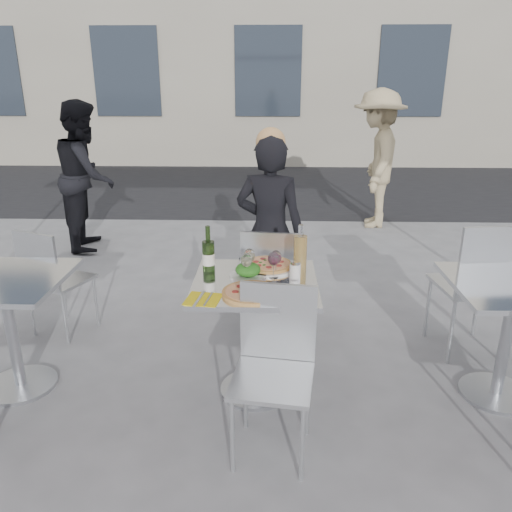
{
  "coord_description": "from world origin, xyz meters",
  "views": [
    {
      "loc": [
        0.09,
        -2.68,
        1.86
      ],
      "look_at": [
        0.0,
        0.15,
        0.85
      ],
      "focal_mm": 35.0,
      "sensor_mm": 36.0,
      "label": 1
    }
  ],
  "objects_px": {
    "woman_diner": "(270,231)",
    "carafe": "(300,252)",
    "side_chair_rfar": "(479,279)",
    "wineglass_red_a": "(274,260)",
    "side_table_right": "(510,317)",
    "pizza_near": "(251,292)",
    "pizza_far": "(269,265)",
    "chair_far": "(272,278)",
    "side_table_left": "(8,310)",
    "wineglass_white_b": "(250,256)",
    "wineglass_red_b": "(276,258)",
    "pedestrian_a": "(86,176)",
    "salad_plate": "(248,271)",
    "main_table": "(255,313)",
    "sugar_shaker": "(295,270)",
    "napkin_right": "(295,293)",
    "wine_bottle": "(208,255)",
    "pedestrian_b": "(377,159)",
    "napkin_left": "(203,299)",
    "chair_near": "(275,356)",
    "wineglass_white_a": "(246,261)",
    "side_chair_lfar": "(50,274)"
  },
  "relations": [
    {
      "from": "side_table_left",
      "to": "pedestrian_a",
      "type": "relative_size",
      "value": 0.45
    },
    {
      "from": "carafe",
      "to": "wineglass_white_a",
      "type": "xyz_separation_m",
      "value": [
        -0.32,
        -0.14,
        -0.01
      ]
    },
    {
      "from": "woman_diner",
      "to": "carafe",
      "type": "xyz_separation_m",
      "value": [
        0.19,
        -0.85,
        0.13
      ]
    },
    {
      "from": "wineglass_white_a",
      "to": "wineglass_white_b",
      "type": "height_order",
      "value": "same"
    },
    {
      "from": "chair_far",
      "to": "side_chair_lfar",
      "type": "bearing_deg",
      "value": 2.54
    },
    {
      "from": "pizza_near",
      "to": "wineglass_red_b",
      "type": "relative_size",
      "value": 2.06
    },
    {
      "from": "pizza_near",
      "to": "salad_plate",
      "type": "xyz_separation_m",
      "value": [
        -0.03,
        0.26,
        0.03
      ]
    },
    {
      "from": "main_table",
      "to": "side_chair_rfar",
      "type": "xyz_separation_m",
      "value": [
        1.5,
        0.48,
        0.05
      ]
    },
    {
      "from": "woman_diner",
      "to": "pedestrian_a",
      "type": "relative_size",
      "value": 0.89
    },
    {
      "from": "pedestrian_a",
      "to": "sugar_shaker",
      "type": "distance_m",
      "value": 3.59
    },
    {
      "from": "woman_diner",
      "to": "salad_plate",
      "type": "bearing_deg",
      "value": 96.56
    },
    {
      "from": "pizza_near",
      "to": "salad_plate",
      "type": "distance_m",
      "value": 0.26
    },
    {
      "from": "side_chair_rfar",
      "to": "wineglass_red_a",
      "type": "bearing_deg",
      "value": 9.73
    },
    {
      "from": "napkin_left",
      "to": "side_table_right",
      "type": "bearing_deg",
      "value": 16.83
    },
    {
      "from": "salad_plate",
      "to": "wineglass_white_a",
      "type": "relative_size",
      "value": 1.4
    },
    {
      "from": "pedestrian_a",
      "to": "sugar_shaker",
      "type": "relative_size",
      "value": 15.47
    },
    {
      "from": "wine_bottle",
      "to": "wineglass_red_b",
      "type": "distance_m",
      "value": 0.4
    },
    {
      "from": "main_table",
      "to": "wineglass_red_a",
      "type": "xyz_separation_m",
      "value": [
        0.11,
        0.06,
        0.32
      ]
    },
    {
      "from": "main_table",
      "to": "woman_diner",
      "type": "bearing_deg",
      "value": 85.53
    },
    {
      "from": "wineglass_red_b",
      "to": "carafe",
      "type": "bearing_deg",
      "value": 30.74
    },
    {
      "from": "carafe",
      "to": "napkin_right",
      "type": "height_order",
      "value": "carafe"
    },
    {
      "from": "pedestrian_a",
      "to": "wineglass_white_b",
      "type": "xyz_separation_m",
      "value": [
        1.96,
        -2.73,
        0.03
      ]
    },
    {
      "from": "side_table_right",
      "to": "pizza_near",
      "type": "height_order",
      "value": "pizza_near"
    },
    {
      "from": "pizza_near",
      "to": "wineglass_red_a",
      "type": "distance_m",
      "value": 0.3
    },
    {
      "from": "pizza_near",
      "to": "main_table",
      "type": "bearing_deg",
      "value": 85.78
    },
    {
      "from": "wineglass_white_b",
      "to": "wineglass_red_b",
      "type": "xyz_separation_m",
      "value": [
        0.16,
        -0.03,
        0.0
      ]
    },
    {
      "from": "chair_far",
      "to": "pedestrian_a",
      "type": "xyz_separation_m",
      "value": [
        -2.1,
        2.28,
        0.29
      ]
    },
    {
      "from": "side_chair_rfar",
      "to": "pedestrian_b",
      "type": "bearing_deg",
      "value": -95.98
    },
    {
      "from": "main_table",
      "to": "side_table_left",
      "type": "bearing_deg",
      "value": 180.0
    },
    {
      "from": "side_chair_rfar",
      "to": "wineglass_white_a",
      "type": "relative_size",
      "value": 6.27
    },
    {
      "from": "carafe",
      "to": "sugar_shaker",
      "type": "height_order",
      "value": "carafe"
    },
    {
      "from": "main_table",
      "to": "chair_far",
      "type": "xyz_separation_m",
      "value": [
        0.1,
        0.57,
        -0.0
      ]
    },
    {
      "from": "wine_bottle",
      "to": "salad_plate",
      "type": "bearing_deg",
      "value": -12.2
    },
    {
      "from": "chair_far",
      "to": "carafe",
      "type": "height_order",
      "value": "carafe"
    },
    {
      "from": "carafe",
      "to": "wineglass_red_b",
      "type": "bearing_deg",
      "value": -149.26
    },
    {
      "from": "sugar_shaker",
      "to": "wineglass_white_a",
      "type": "height_order",
      "value": "wineglass_white_a"
    },
    {
      "from": "side_table_left",
      "to": "woman_diner",
      "type": "xyz_separation_m",
      "value": [
        1.58,
        1.03,
        0.2
      ]
    },
    {
      "from": "woman_diner",
      "to": "napkin_right",
      "type": "relative_size",
      "value": 6.48
    },
    {
      "from": "chair_near",
      "to": "wineglass_red_b",
      "type": "height_order",
      "value": "wineglass_red_b"
    },
    {
      "from": "pizza_near",
      "to": "wineglass_red_b",
      "type": "bearing_deg",
      "value": 64.63
    },
    {
      "from": "sugar_shaker",
      "to": "napkin_left",
      "type": "relative_size",
      "value": 0.53
    },
    {
      "from": "side_chair_rfar",
      "to": "carafe",
      "type": "xyz_separation_m",
      "value": [
        -1.23,
        -0.3,
        0.28
      ]
    },
    {
      "from": "pizza_far",
      "to": "chair_far",
      "type": "bearing_deg",
      "value": 86.13
    },
    {
      "from": "woman_diner",
      "to": "carafe",
      "type": "relative_size",
      "value": 5.1
    },
    {
      "from": "side_table_right",
      "to": "wineglass_red_a",
      "type": "relative_size",
      "value": 4.76
    },
    {
      "from": "napkin_right",
      "to": "sugar_shaker",
      "type": "bearing_deg",
      "value": 106.03
    },
    {
      "from": "pedestrian_b",
      "to": "wine_bottle",
      "type": "distance_m",
      "value": 4.11
    },
    {
      "from": "wine_bottle",
      "to": "wineglass_red_a",
      "type": "relative_size",
      "value": 1.87
    },
    {
      "from": "chair_far",
      "to": "wineglass_white_b",
      "type": "relative_size",
      "value": 5.73
    },
    {
      "from": "woman_diner",
      "to": "carafe",
      "type": "distance_m",
      "value": 0.88
    }
  ]
}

